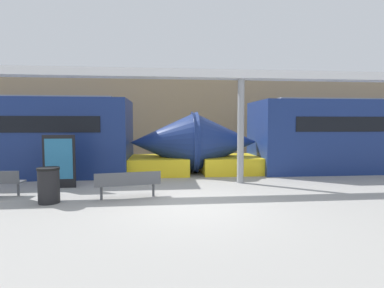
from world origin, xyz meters
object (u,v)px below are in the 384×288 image
Objects in this scene: train_right at (12,139)px; poster_board at (59,161)px; trash_bin at (49,185)px; bench_near at (128,182)px; support_column_near at (241,132)px.

poster_board is (2.73, -2.66, -0.62)m from train_right.
trash_bin is 2.01m from poster_board.
bench_near is 4.42m from support_column_near.
poster_board is (-0.36, 1.94, 0.41)m from trash_bin.
bench_near is (5.13, -4.35, -1.03)m from train_right.
support_column_near is (3.74, 1.93, 1.36)m from bench_near.
support_column_near reaches higher than poster_board.
poster_board reaches higher than bench_near.
trash_bin is (3.09, -4.60, -1.02)m from train_right.
support_column_near reaches higher than trash_bin.
train_right reaches higher than trash_bin.
bench_near is at bearing 7.01° from trash_bin.
support_column_near is at bearing -15.26° from train_right.
support_column_near is at bearing 2.28° from poster_board.
train_right is 3.86m from poster_board.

